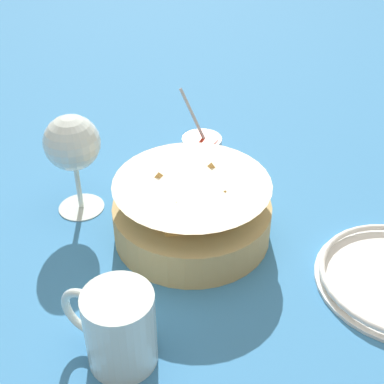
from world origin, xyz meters
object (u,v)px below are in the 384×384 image
(sauce_cup, at_px, (202,146))
(wine_glass, at_px, (72,146))
(food_basket, at_px, (192,211))
(beer_mug, at_px, (119,330))

(sauce_cup, bearing_deg, wine_glass, 65.11)
(wine_glass, bearing_deg, food_basket, -173.38)
(sauce_cup, distance_m, beer_mug, 0.41)
(wine_glass, xyz_separation_m, beer_mug, (-0.19, 0.19, -0.06))
(food_basket, height_order, wine_glass, wine_glass)
(food_basket, xyz_separation_m, sauce_cup, (0.07, -0.18, -0.02))
(food_basket, bearing_deg, wine_glass, 6.62)
(food_basket, bearing_deg, beer_mug, 96.86)
(food_basket, bearing_deg, sauce_cup, -67.63)
(beer_mug, bearing_deg, food_basket, -83.14)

